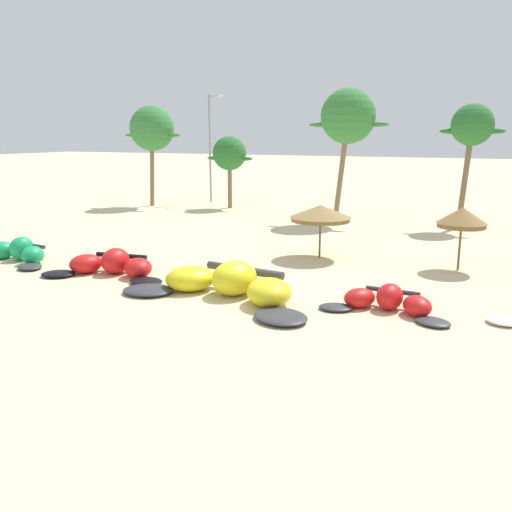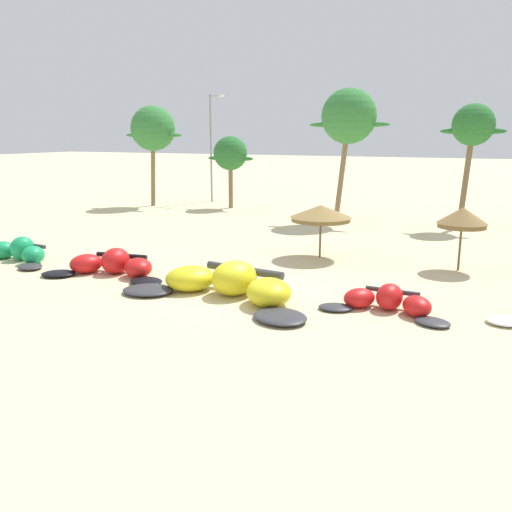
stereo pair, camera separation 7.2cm
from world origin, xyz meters
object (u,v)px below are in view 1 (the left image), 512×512
(kite_left, at_px, (112,265))
(beach_umbrella_middle, at_px, (462,217))
(kite_far_left, at_px, (17,252))
(palm_left, at_px, (230,154))
(palm_left_of_gap, at_px, (348,117))
(palm_center_left, at_px, (472,127))
(beach_umbrella_near_van, at_px, (321,213))
(lamppost_west, at_px, (211,143))
(kite_left_of_center, at_px, (228,284))
(palm_leftmost, at_px, (152,129))
(kite_center, at_px, (388,301))

(kite_left, xyz_separation_m, beach_umbrella_middle, (13.78, 7.20, 1.99))
(kite_far_left, height_order, kite_left, kite_far_left)
(palm_left, bearing_deg, palm_left_of_gap, -16.98)
(palm_left, xyz_separation_m, palm_center_left, (18.59, -2.62, 2.03))
(beach_umbrella_near_van, height_order, lamppost_west, lamppost_west)
(kite_left_of_center, xyz_separation_m, lamppost_west, (-14.99, 25.89, 4.72))
(kite_left, height_order, palm_left_of_gap, palm_left_of_gap)
(beach_umbrella_middle, relative_size, palm_leftmost, 0.34)
(kite_far_left, relative_size, palm_left_of_gap, 0.57)
(kite_left, xyz_separation_m, palm_leftmost, (-11.88, 20.43, 6.02))
(beach_umbrella_near_van, relative_size, palm_left_of_gap, 0.34)
(beach_umbrella_near_van, relative_size, lamppost_west, 0.32)
(kite_far_left, xyz_separation_m, beach_umbrella_middle, (19.68, 6.99, 1.98))
(kite_left, xyz_separation_m, palm_left, (-5.36, 21.92, 4.00))
(kite_left, xyz_separation_m, palm_left_of_gap, (5.36, 18.64, 6.73))
(kite_center, distance_m, beach_umbrella_middle, 7.73)
(palm_left_of_gap, bearing_deg, beach_umbrella_near_van, -80.73)
(kite_center, relative_size, beach_umbrella_near_van, 1.56)
(palm_center_left, bearing_deg, lamppost_west, 165.42)
(beach_umbrella_near_van, relative_size, palm_center_left, 0.38)
(kite_center, distance_m, palm_leftmost, 32.04)
(beach_umbrella_middle, distance_m, palm_leftmost, 29.16)
(kite_far_left, relative_size, lamppost_west, 0.55)
(palm_left, relative_size, palm_center_left, 0.74)
(kite_left, bearing_deg, palm_center_left, 55.57)
(kite_far_left, distance_m, lamppost_west, 25.44)
(kite_left, distance_m, kite_left_of_center, 6.24)
(kite_far_left, distance_m, kite_left, 5.90)
(kite_left, relative_size, beach_umbrella_near_van, 1.96)
(kite_center, bearing_deg, beach_umbrella_near_van, 123.91)
(kite_left_of_center, height_order, beach_umbrella_middle, beach_umbrella_middle)
(palm_left_of_gap, relative_size, palm_center_left, 1.14)
(kite_left_of_center, bearing_deg, beach_umbrella_middle, 46.69)
(palm_left_of_gap, height_order, lamppost_west, lamppost_west)
(palm_leftmost, bearing_deg, kite_left, -59.82)
(kite_center, relative_size, palm_left, 0.81)
(kite_far_left, xyz_separation_m, kite_center, (17.90, -0.24, -0.09))
(kite_left, relative_size, lamppost_west, 0.63)
(kite_center, xyz_separation_m, palm_left, (-17.38, 21.94, 4.08))
(kite_center, xyz_separation_m, palm_left_of_gap, (-6.66, 18.67, 6.81))
(beach_umbrella_near_van, bearing_deg, palm_center_left, 63.96)
(kite_far_left, distance_m, palm_center_left, 27.68)
(kite_center, distance_m, lamppost_west, 32.94)
(kite_left_of_center, bearing_deg, palm_leftmost, 130.32)
(beach_umbrella_near_van, xyz_separation_m, lamppost_west, (-16.06, 17.96, 2.98))
(kite_left_of_center, distance_m, palm_leftmost, 28.55)
(kite_left_of_center, xyz_separation_m, palm_left_of_gap, (-0.83, 19.50, 6.65))
(kite_left_of_center, bearing_deg, kite_far_left, 174.94)
(beach_umbrella_middle, xyz_separation_m, palm_center_left, (-0.56, 12.09, 4.05))
(palm_leftmost, height_order, palm_left, palm_leftmost)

